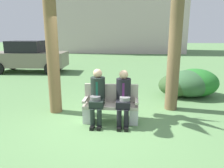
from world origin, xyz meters
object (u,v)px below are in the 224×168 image
at_px(parked_car_near, 29,57).
at_px(park_bench, 111,106).
at_px(shrub_far_lawn, 196,82).
at_px(seated_man_left, 97,94).
at_px(shrub_mid_lawn, 177,85).
at_px(seated_man_right, 123,95).
at_px(building_backdrop, 119,1).
at_px(shrub_near_bench, 189,83).

bearing_deg(parked_car_near, park_bench, -51.44).
bearing_deg(parked_car_near, shrub_far_lawn, -26.76).
bearing_deg(parked_car_near, seated_man_left, -53.74).
height_order(seated_man_left, parked_car_near, parked_car_near).
xyz_separation_m(seated_man_left, parked_car_near, (-4.67, 6.36, 0.12)).
bearing_deg(shrub_mid_lawn, parked_car_near, 150.59).
xyz_separation_m(seated_man_right, building_backdrop, (-1.07, 19.88, 4.74)).
bearing_deg(building_backdrop, shrub_near_bench, -79.54).
xyz_separation_m(seated_man_right, shrub_mid_lawn, (1.73, 2.41, -0.33)).
xyz_separation_m(shrub_near_bench, shrub_mid_lawn, (-0.42, -0.00, -0.07)).
distance_m(parked_car_near, building_backdrop, 14.89).
xyz_separation_m(shrub_mid_lawn, shrub_far_lawn, (0.64, 0.09, 0.09)).
bearing_deg(building_backdrop, park_bench, -87.78).
distance_m(shrub_near_bench, shrub_mid_lawn, 0.43).
relative_size(park_bench, building_backdrop, 0.09).
relative_size(seated_man_right, parked_car_near, 0.32).
height_order(seated_man_right, parked_car_near, parked_car_near).
distance_m(shrub_far_lawn, parked_car_near, 8.58).
height_order(seated_man_right, building_backdrop, building_backdrop).
distance_m(seated_man_left, shrub_far_lawn, 3.91).
xyz_separation_m(park_bench, seated_man_left, (-0.31, -0.12, 0.33)).
xyz_separation_m(park_bench, shrub_far_lawn, (2.68, 2.38, 0.07)).
xyz_separation_m(park_bench, shrub_near_bench, (2.46, 2.29, 0.06)).
distance_m(seated_man_right, shrub_mid_lawn, 2.99).
bearing_deg(seated_man_left, building_backdrop, 91.32).
relative_size(park_bench, parked_car_near, 0.33).
bearing_deg(shrub_mid_lawn, seated_man_left, -134.18).
distance_m(shrub_mid_lawn, parked_car_near, 8.06).
relative_size(seated_man_left, shrub_near_bench, 0.90).
relative_size(seated_man_right, shrub_near_bench, 0.89).
bearing_deg(seated_man_left, seated_man_right, -0.21).
bearing_deg(shrub_far_lawn, park_bench, -138.43).
distance_m(shrub_mid_lawn, shrub_far_lawn, 0.66).
bearing_deg(park_bench, shrub_mid_lawn, 48.31).
xyz_separation_m(seated_man_left, building_backdrop, (-0.46, 19.88, 4.73)).
height_order(seated_man_left, building_backdrop, building_backdrop).
height_order(shrub_far_lawn, building_backdrop, building_backdrop).
bearing_deg(park_bench, building_backdrop, 92.22).
xyz_separation_m(shrub_near_bench, shrub_far_lawn, (0.22, 0.09, 0.02)).
bearing_deg(building_backdrop, parked_car_near, -107.30).
height_order(shrub_mid_lawn, parked_car_near, parked_car_near).
height_order(park_bench, seated_man_left, seated_man_left).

